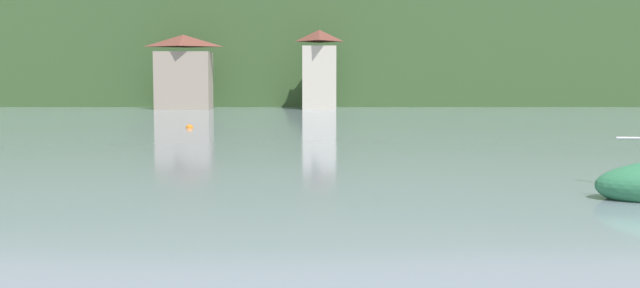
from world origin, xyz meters
The scene contains 4 objects.
wooded_hillside centered at (-8.25, 143.50, 7.71)m, with size 352.00×55.05×43.44m.
shore_building_west centered at (-15.59, 105.72, 4.14)m, with size 6.52×4.09×8.53m.
shore_building_westcentral centered at (0.00, 106.41, 4.43)m, with size 4.02×5.55×9.13m.
mooring_buoy_mid centered at (-9.42, 73.11, 0.00)m, with size 0.54×0.54×0.54m, color orange.
Camera 1 is at (0.08, 17.85, 3.71)m, focal length 42.79 mm.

